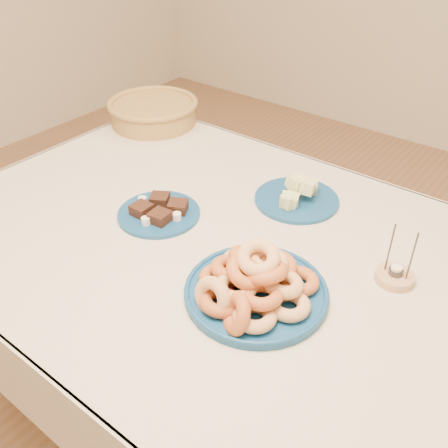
# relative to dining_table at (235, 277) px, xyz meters

# --- Properties ---
(ground) EXTENTS (5.00, 5.00, 0.00)m
(ground) POSITION_rel_dining_table_xyz_m (0.00, 0.00, -0.64)
(ground) COLOR brown
(ground) RESTS_ON ground
(dining_table) EXTENTS (1.71, 1.11, 0.75)m
(dining_table) POSITION_rel_dining_table_xyz_m (0.00, 0.00, 0.00)
(dining_table) COLOR brown
(dining_table) RESTS_ON ground
(donut_platter) EXTENTS (0.40, 0.40, 0.15)m
(donut_platter) POSITION_rel_dining_table_xyz_m (0.15, -0.13, 0.15)
(donut_platter) COLOR navy
(donut_platter) RESTS_ON dining_table
(melon_plate) EXTENTS (0.25, 0.25, 0.09)m
(melon_plate) POSITION_rel_dining_table_xyz_m (0.01, 0.28, 0.13)
(melon_plate) COLOR navy
(melon_plate) RESTS_ON dining_table
(brownie_plate) EXTENTS (0.28, 0.28, 0.04)m
(brownie_plate) POSITION_rel_dining_table_xyz_m (-0.26, -0.02, 0.12)
(brownie_plate) COLOR navy
(brownie_plate) RESTS_ON dining_table
(wicker_basket) EXTENTS (0.38, 0.38, 0.09)m
(wicker_basket) POSITION_rel_dining_table_xyz_m (-0.72, 0.43, 0.15)
(wicker_basket) COLOR olive
(wicker_basket) RESTS_ON dining_table
(candle_holder) EXTENTS (0.10, 0.10, 0.15)m
(candle_holder) POSITION_rel_dining_table_xyz_m (0.38, 0.13, 0.12)
(candle_holder) COLOR tan
(candle_holder) RESTS_ON dining_table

